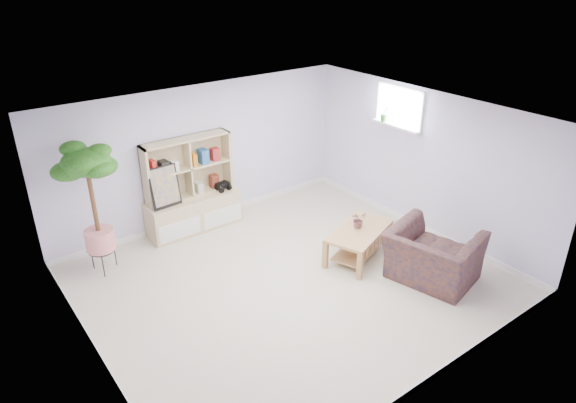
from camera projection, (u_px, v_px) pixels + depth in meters
floor at (290, 281)px, 7.45m from camera, size 5.50×5.00×0.01m
ceiling at (290, 121)px, 6.41m from camera, size 5.50×5.00×0.01m
walls at (290, 207)px, 6.93m from camera, size 5.51×5.01×2.40m
baseboard at (290, 278)px, 7.43m from camera, size 5.50×5.00×0.10m
window at (400, 107)px, 8.49m from camera, size 0.10×0.98×0.68m
window_sill at (396, 126)px, 8.59m from camera, size 0.14×1.00×0.04m
storage_unit at (192, 186)px, 8.52m from camera, size 1.61×0.54×1.61m
poster at (165, 187)px, 8.15m from camera, size 0.50×0.15×0.68m
toy_truck at (223, 186)px, 8.82m from camera, size 0.34×0.26×0.16m
coffee_table at (358, 243)px, 7.94m from camera, size 1.33×1.02×0.48m
table_plant at (358, 220)px, 7.86m from camera, size 0.24×0.21×0.26m
floor_tree at (95, 211)px, 7.27m from camera, size 0.85×0.85×2.00m
armchair at (433, 253)px, 7.30m from camera, size 1.30×1.41×0.89m
sill_plant at (384, 114)px, 8.73m from camera, size 0.17×0.15×0.27m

